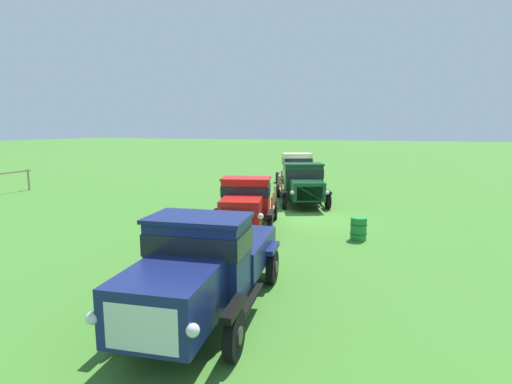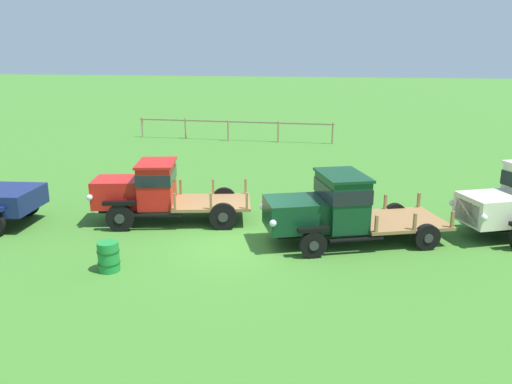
% 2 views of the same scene
% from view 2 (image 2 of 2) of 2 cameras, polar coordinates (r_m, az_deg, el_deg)
% --- Properties ---
extents(ground_plane, '(240.00, 240.00, 0.00)m').
position_cam_2_polar(ground_plane, '(15.12, -1.99, -5.93)').
color(ground_plane, '#3D7528').
extents(paddock_fence, '(13.22, 0.58, 1.37)m').
position_cam_2_polar(paddock_fence, '(33.28, -2.70, 7.56)').
color(paddock_fence, '#997F60').
rests_on(paddock_fence, ground).
extents(vintage_truck_second_in_line, '(5.55, 3.18, 2.07)m').
position_cam_2_polar(vintage_truck_second_in_line, '(17.15, -11.72, 0.21)').
color(vintage_truck_second_in_line, black).
rests_on(vintage_truck_second_in_line, ground).
extents(vintage_truck_midrow_center, '(5.84, 3.88, 2.12)m').
position_cam_2_polar(vintage_truck_midrow_center, '(15.10, 8.99, -1.79)').
color(vintage_truck_midrow_center, black).
rests_on(vintage_truck_midrow_center, ground).
extents(oil_drum_beside_row, '(0.58, 0.58, 0.80)m').
position_cam_2_polar(oil_drum_beside_row, '(13.71, -16.50, -7.08)').
color(oil_drum_beside_row, '#1E7F33').
rests_on(oil_drum_beside_row, ground).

